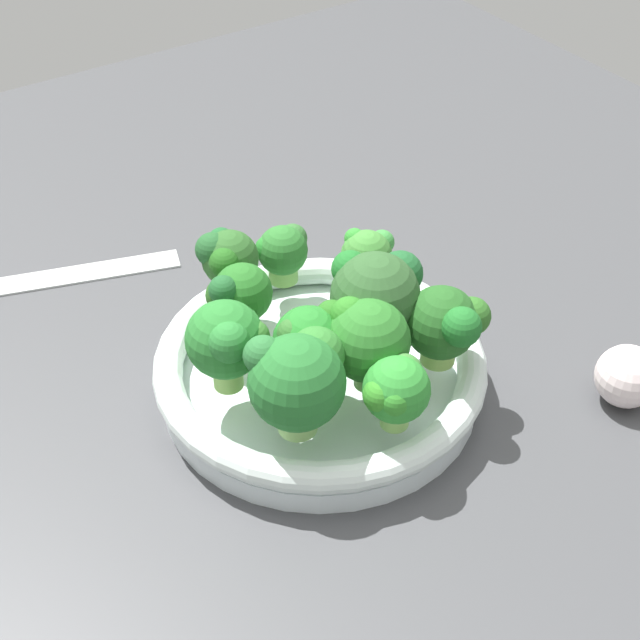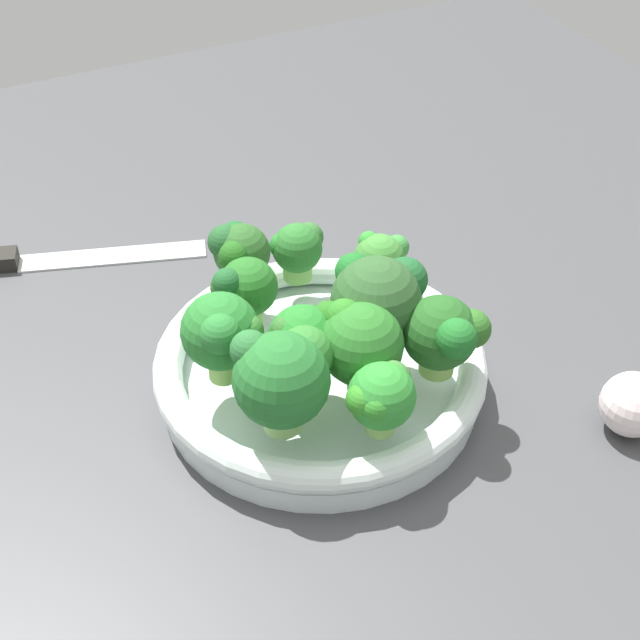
{
  "view_description": "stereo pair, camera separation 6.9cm",
  "coord_description": "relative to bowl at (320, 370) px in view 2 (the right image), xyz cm",
  "views": [
    {
      "loc": [
        -43.2,
        25.99,
        51.44
      ],
      "look_at": [
        1.18,
        -3.5,
        7.12
      ],
      "focal_mm": 53.18,
      "sensor_mm": 36.0,
      "label": 1
    },
    {
      "loc": [
        -46.65,
        19.99,
        51.44
      ],
      "look_at": [
        1.18,
        -3.5,
        7.12
      ],
      "focal_mm": 53.18,
      "sensor_mm": 36.0,
      "label": 2
    }
  ],
  "objects": [
    {
      "name": "broccoli_floret_0",
      "position": [
        5.18,
        4.0,
        5.67
      ],
      "size": [
        4.55,
        4.96,
        6.02
      ],
      "color": "#91D464",
      "rests_on": "bowl"
    },
    {
      "name": "ground_plane",
      "position": [
        -1.18,
        3.5,
        -3.35
      ],
      "size": [
        130.0,
        130.0,
        2.5
      ],
      "primitive_type": "cube",
      "color": "#434447"
    },
    {
      "name": "broccoli_floret_5",
      "position": [
        -6.05,
        -6.88,
        5.67
      ],
      "size": [
        6.49,
        6.22,
        6.38
      ],
      "color": "#94C05C",
      "rests_on": "bowl"
    },
    {
      "name": "broccoli_floret_6",
      "position": [
        -2.1,
        2.31,
        5.55
      ],
      "size": [
        5.23,
        5.94,
        6.16
      ],
      "color": "#A1CF65",
      "rests_on": "bowl"
    },
    {
      "name": "broccoli_floret_8",
      "position": [
        0.43,
        7.5,
        6.37
      ],
      "size": [
        6.33,
        5.63,
        7.15
      ],
      "color": "#95C95F",
      "rests_on": "bowl"
    },
    {
      "name": "broccoli_floret_10",
      "position": [
        9.1,
        2.66,
        5.97
      ],
      "size": [
        4.77,
        5.06,
        6.31
      ],
      "color": "#7EBD56",
      "rests_on": "bowl"
    },
    {
      "name": "broccoli_floret_4",
      "position": [
        -5.56,
        5.48,
        6.35
      ],
      "size": [
        6.61,
        7.17,
        7.59
      ],
      "color": "#97C971",
      "rests_on": "bowl"
    },
    {
      "name": "broccoli_floret_2",
      "position": [
        -9.13,
        -0.04,
        5.24
      ],
      "size": [
        4.65,
        5.13,
        5.55
      ],
      "color": "#8FC463",
      "rests_on": "bowl"
    },
    {
      "name": "knife",
      "position": [
        26.87,
        17.49,
        -1.55
      ],
      "size": [
        10.38,
        26.07,
        1.5
      ],
      "color": "silver",
      "rests_on": "ground_plane"
    },
    {
      "name": "broccoli_floret_7",
      "position": [
        -1.63,
        -3.87,
        6.79
      ],
      "size": [
        7.09,
        7.73,
        8.11
      ],
      "color": "#8FC962",
      "rests_on": "bowl"
    },
    {
      "name": "bowl",
      "position": [
        0.0,
        0.0,
        0.0
      ],
      "size": [
        25.36,
        25.36,
        4.12
      ],
      "color": "white",
      "rests_on": "ground_plane"
    },
    {
      "name": "broccoli_floret_9",
      "position": [
        -4.6,
        -0.93,
        6.31
      ],
      "size": [
        6.05,
        5.96,
        7.15
      ],
      "color": "#7EBA5F",
      "rests_on": "bowl"
    },
    {
      "name": "broccoli_floret_3",
      "position": [
        4.62,
        -7.6,
        4.92
      ],
      "size": [
        4.15,
        4.79,
        5.17
      ],
      "color": "#76BD5B",
      "rests_on": "bowl"
    },
    {
      "name": "garlic_bulb",
      "position": [
        -13.72,
        -18.78,
        0.34
      ],
      "size": [
        4.89,
        4.89,
        4.89
      ],
      "primitive_type": "sphere",
      "color": "white",
      "rests_on": "ground_plane"
    },
    {
      "name": "broccoli_floret_1",
      "position": [
        9.17,
        -2.46,
        4.83
      ],
      "size": [
        4.1,
        4.68,
        4.98
      ],
      "color": "#83BD59",
      "rests_on": "bowl"
    }
  ]
}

